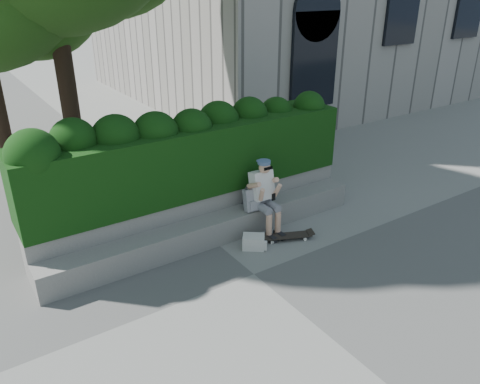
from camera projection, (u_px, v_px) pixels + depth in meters
ground at (254, 274)px, 7.38m from camera, size 80.00×80.00×0.00m
bench_ledge at (213, 230)px, 8.24m from camera, size 6.00×0.45×0.45m
planter_wall at (200, 212)px, 8.54m from camera, size 6.00×0.50×0.75m
hedge at (192, 158)px, 8.31m from camera, size 6.00×1.00×1.20m
person at (264, 194)px, 8.37m from camera, size 0.40×0.76×1.38m
skateboard at (287, 236)px, 8.34m from camera, size 0.88×0.53×0.09m
backpack_plaid at (252, 200)px, 8.37m from camera, size 0.29×0.18×0.41m
backpack_ground at (254, 242)px, 8.06m from camera, size 0.45×0.43×0.24m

